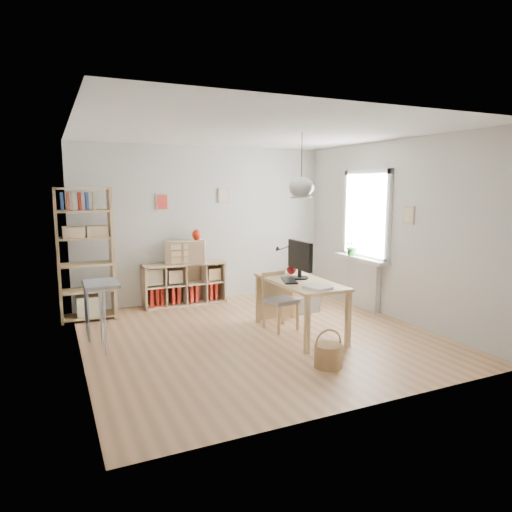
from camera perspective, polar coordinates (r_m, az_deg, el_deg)
name	(u,v)px	position (r m, az deg, el deg)	size (l,w,h in m)	color
ground	(258,336)	(6.30, 0.31, -9.92)	(4.50, 4.50, 0.00)	tan
room_shell	(301,187)	(6.09, 5.68, 8.56)	(4.50, 4.50, 4.50)	silver
window_unit	(367,215)	(7.67, 13.68, 5.01)	(0.07, 1.16, 1.46)	white
radiator	(362,284)	(7.81, 13.17, -3.44)	(0.10, 0.80, 0.80)	silver
windowsill	(361,259)	(7.70, 12.99, -0.35)	(0.22, 1.20, 0.06)	silver
desk	(300,287)	(6.24, 5.50, -3.88)	(0.70, 1.50, 0.75)	#DBBB7E
cube_shelf	(183,287)	(7.96, -9.15, -3.84)	(1.40, 0.38, 0.72)	beige
tall_bookshelf	(85,249)	(7.29, -20.63, 0.86)	(0.80, 0.38, 2.00)	#DBBB7E
side_table	(96,297)	(5.94, -19.39, -4.89)	(0.40, 0.55, 0.85)	gray
chair	(279,297)	(6.49, 2.83, -5.13)	(0.46, 0.46, 0.81)	gray
wicker_basket	(328,354)	(5.30, 9.00, -12.07)	(0.32, 0.32, 0.44)	#9C7546
storage_chest	(299,300)	(7.50, 5.37, -5.44)	(0.56, 0.62, 0.56)	silver
monitor	(300,258)	(6.29, 5.51, -0.20)	(0.24, 0.60, 0.52)	black
keyboard	(289,280)	(6.15, 4.16, -3.06)	(0.16, 0.44, 0.02)	black
task_lamp	(285,254)	(6.71, 3.70, 0.22)	(0.38, 0.14, 0.40)	black
yarn_ball	(291,270)	(6.62, 4.44, -1.73)	(0.13, 0.13, 0.13)	#4A090E
paper_tray	(318,288)	(5.74, 7.71, -3.94)	(0.24, 0.30, 0.03)	silver
drawer_chest	(186,252)	(7.82, -8.77, 0.50)	(0.66, 0.30, 0.38)	beige
red_vase	(197,235)	(7.84, -7.43, 2.65)	(0.16, 0.16, 0.19)	maroon
potted_plant	(352,246)	(7.84, 11.92, 1.22)	(0.28, 0.24, 0.31)	#235F24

